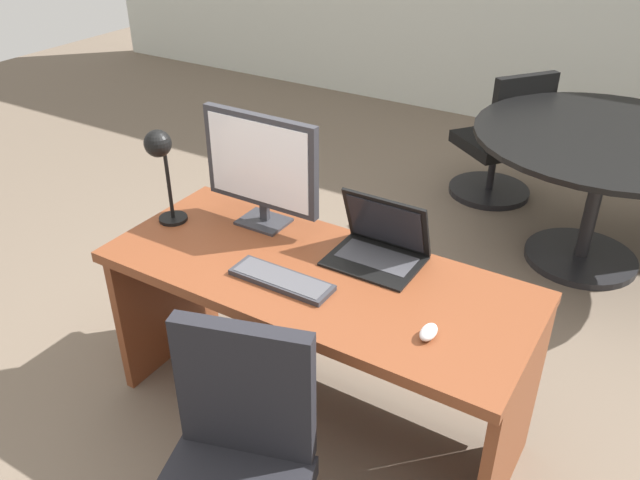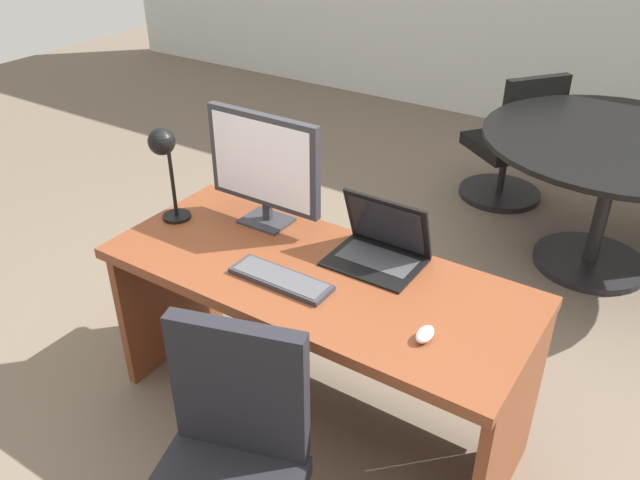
{
  "view_description": "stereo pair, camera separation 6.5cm",
  "coord_description": "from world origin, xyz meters",
  "px_view_note": "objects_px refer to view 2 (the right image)",
  "views": [
    {
      "loc": [
        1.07,
        -1.71,
        2.08
      ],
      "look_at": [
        0.0,
        0.03,
        0.85
      ],
      "focal_mm": 36.45,
      "sensor_mm": 36.0,
      "label": 1
    },
    {
      "loc": [
        1.12,
        -1.68,
        2.08
      ],
      "look_at": [
        0.0,
        0.03,
        0.85
      ],
      "focal_mm": 36.45,
      "sensor_mm": 36.0,
      "label": 2
    }
  ],
  "objects_px": {
    "desk": "(321,309)",
    "monitor": "(264,164)",
    "laptop": "(382,240)",
    "keyboard": "(281,279)",
    "meeting_chair_near": "(512,152)",
    "mouse": "(425,334)",
    "meeting_table": "(612,171)",
    "desk_lamp": "(164,154)"
  },
  "relations": [
    {
      "from": "desk",
      "to": "monitor",
      "type": "xyz_separation_m",
      "value": [
        -0.38,
        0.16,
        0.47
      ]
    },
    {
      "from": "desk",
      "to": "laptop",
      "type": "distance_m",
      "value": 0.37
    },
    {
      "from": "keyboard",
      "to": "meeting_chair_near",
      "type": "height_order",
      "value": "meeting_chair_near"
    },
    {
      "from": "mouse",
      "to": "meeting_table",
      "type": "distance_m",
      "value": 2.01
    },
    {
      "from": "mouse",
      "to": "desk_lamp",
      "type": "distance_m",
      "value": 1.28
    },
    {
      "from": "laptop",
      "to": "mouse",
      "type": "bearing_deg",
      "value": -45.21
    },
    {
      "from": "mouse",
      "to": "monitor",
      "type": "bearing_deg",
      "value": 159.46
    },
    {
      "from": "laptop",
      "to": "meeting_table",
      "type": "xyz_separation_m",
      "value": [
        0.53,
        1.63,
        -0.21
      ]
    },
    {
      "from": "desk_lamp",
      "to": "meeting_chair_near",
      "type": "height_order",
      "value": "desk_lamp"
    },
    {
      "from": "desk",
      "to": "laptop",
      "type": "height_order",
      "value": "laptop"
    },
    {
      "from": "mouse",
      "to": "meeting_chair_near",
      "type": "relative_size",
      "value": 0.1
    },
    {
      "from": "desk",
      "to": "mouse",
      "type": "relative_size",
      "value": 18.3
    },
    {
      "from": "monitor",
      "to": "keyboard",
      "type": "distance_m",
      "value": 0.52
    },
    {
      "from": "mouse",
      "to": "desk",
      "type": "bearing_deg",
      "value": 160.99
    },
    {
      "from": "monitor",
      "to": "keyboard",
      "type": "height_order",
      "value": "monitor"
    },
    {
      "from": "keyboard",
      "to": "meeting_chair_near",
      "type": "relative_size",
      "value": 0.43
    },
    {
      "from": "laptop",
      "to": "meeting_chair_near",
      "type": "height_order",
      "value": "laptop"
    },
    {
      "from": "mouse",
      "to": "meeting_chair_near",
      "type": "distance_m",
      "value": 2.61
    },
    {
      "from": "monitor",
      "to": "meeting_table",
      "type": "xyz_separation_m",
      "value": [
        1.07,
        1.66,
        -0.4
      ]
    },
    {
      "from": "desk",
      "to": "desk_lamp",
      "type": "height_order",
      "value": "desk_lamp"
    },
    {
      "from": "laptop",
      "to": "meeting_chair_near",
      "type": "bearing_deg",
      "value": 94.5
    },
    {
      "from": "meeting_table",
      "to": "desk",
      "type": "bearing_deg",
      "value": -110.82
    },
    {
      "from": "desk_lamp",
      "to": "meeting_table",
      "type": "relative_size",
      "value": 0.29
    },
    {
      "from": "desk",
      "to": "desk_lamp",
      "type": "relative_size",
      "value": 3.96
    },
    {
      "from": "monitor",
      "to": "keyboard",
      "type": "bearing_deg",
      "value": -45.96
    },
    {
      "from": "mouse",
      "to": "desk_lamp",
      "type": "xyz_separation_m",
      "value": [
        -1.24,
        0.13,
        0.28
      ]
    },
    {
      "from": "laptop",
      "to": "desk_lamp",
      "type": "bearing_deg",
      "value": -165.51
    },
    {
      "from": "desk",
      "to": "laptop",
      "type": "bearing_deg",
      "value": 48.99
    },
    {
      "from": "desk_lamp",
      "to": "meeting_chair_near",
      "type": "bearing_deg",
      "value": 73.5
    },
    {
      "from": "keyboard",
      "to": "monitor",
      "type": "bearing_deg",
      "value": 134.04
    },
    {
      "from": "meeting_table",
      "to": "laptop",
      "type": "bearing_deg",
      "value": -108.06
    },
    {
      "from": "keyboard",
      "to": "meeting_table",
      "type": "bearing_deg",
      "value": 69.05
    },
    {
      "from": "mouse",
      "to": "meeting_chair_near",
      "type": "bearing_deg",
      "value": 101.74
    },
    {
      "from": "laptop",
      "to": "meeting_chair_near",
      "type": "relative_size",
      "value": 0.38
    },
    {
      "from": "mouse",
      "to": "meeting_table",
      "type": "xyz_separation_m",
      "value": [
        0.18,
        1.99,
        -0.15
      ]
    },
    {
      "from": "laptop",
      "to": "meeting_table",
      "type": "relative_size",
      "value": 0.24
    },
    {
      "from": "laptop",
      "to": "meeting_chair_near",
      "type": "xyz_separation_m",
      "value": [
        -0.17,
        2.17,
        -0.45
      ]
    },
    {
      "from": "mouse",
      "to": "keyboard",
      "type": "bearing_deg",
      "value": 178.98
    },
    {
      "from": "keyboard",
      "to": "desk_lamp",
      "type": "relative_size",
      "value": 0.95
    },
    {
      "from": "mouse",
      "to": "meeting_table",
      "type": "bearing_deg",
      "value": 84.89
    },
    {
      "from": "desk_lamp",
      "to": "meeting_chair_near",
      "type": "xyz_separation_m",
      "value": [
        0.71,
        2.4,
        -0.68
      ]
    },
    {
      "from": "monitor",
      "to": "mouse",
      "type": "relative_size",
      "value": 5.86
    }
  ]
}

